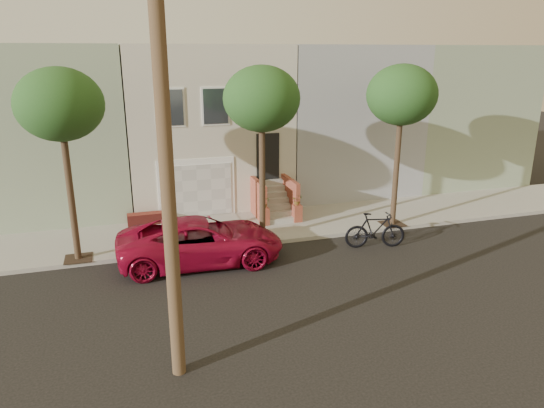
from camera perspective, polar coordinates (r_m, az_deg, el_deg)
name	(u,v)px	position (r m, az deg, el deg)	size (l,w,h in m)	color
ground	(267,291)	(15.15, -0.60, -9.90)	(90.00, 90.00, 0.00)	black
sidewalk	(228,230)	(19.89, -5.02, -2.98)	(40.00, 3.70, 0.15)	#99958B
house_row	(200,121)	(24.65, -8.19, 9.36)	(33.10, 11.70, 7.00)	beige
tree_left	(60,106)	(17.00, -23.10, 10.29)	(2.70, 2.57, 6.30)	#2D2116
tree_mid	(262,100)	(17.60, -1.18, 11.80)	(2.70, 2.57, 6.30)	#2D2116
tree_right	(402,96)	(19.84, 14.62, 11.86)	(2.70, 2.57, 6.30)	#2D2116
pickup_truck	(201,241)	(16.97, -8.13, -4.19)	(2.54, 5.51, 1.53)	maroon
motorcycle	(375,230)	(18.47, 11.72, -2.94)	(0.62, 2.21, 1.33)	black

